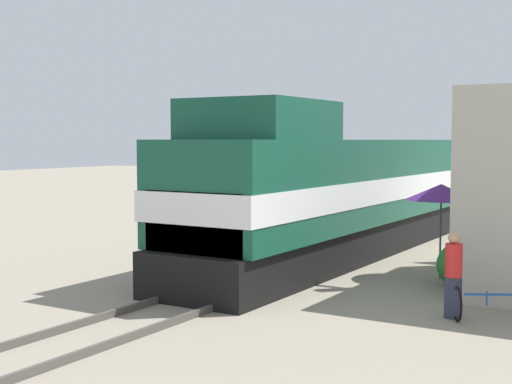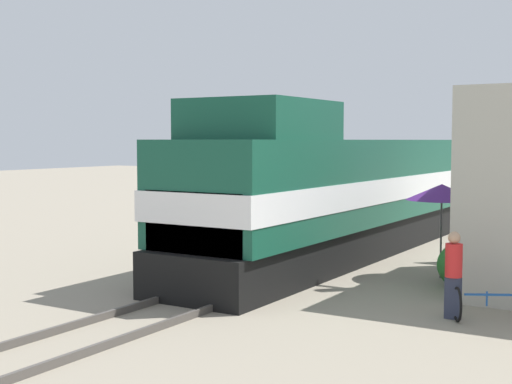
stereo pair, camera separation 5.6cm
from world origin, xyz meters
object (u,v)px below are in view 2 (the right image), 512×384
(locomotive, at_px, (335,194))
(person_bystander, at_px, (454,271))
(bicycle, at_px, (502,304))
(vendor_umbrella, at_px, (442,192))

(locomotive, bearing_deg, person_bystander, -46.81)
(locomotive, height_order, bicycle, locomotive)
(locomotive, height_order, person_bystander, locomotive)
(bicycle, bearing_deg, locomotive, -159.18)
(locomotive, distance_m, person_bystander, 7.62)
(vendor_umbrella, height_order, bicycle, vendor_umbrella)
(vendor_umbrella, bearing_deg, locomotive, 158.21)
(locomotive, distance_m, vendor_umbrella, 3.99)
(vendor_umbrella, relative_size, person_bystander, 1.39)
(vendor_umbrella, height_order, person_bystander, vendor_umbrella)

